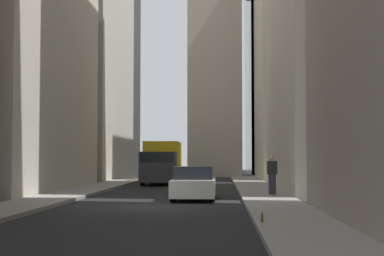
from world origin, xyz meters
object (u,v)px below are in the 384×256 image
(delivery_truck, at_px, (162,162))
(pedestrian, at_px, (272,173))
(discarded_bottle, at_px, (262,218))
(sedan_white, at_px, (194,184))

(delivery_truck, bearing_deg, pedestrian, -154.33)
(delivery_truck, height_order, discarded_bottle, delivery_truck)
(pedestrian, bearing_deg, delivery_truck, 25.67)
(sedan_white, distance_m, pedestrian, 3.80)
(delivery_truck, distance_m, discarded_bottle, 24.93)
(pedestrian, height_order, discarded_bottle, pedestrian)
(sedan_white, height_order, pedestrian, pedestrian)
(pedestrian, distance_m, discarded_bottle, 11.56)
(sedan_white, distance_m, discarded_bottle, 10.11)
(delivery_truck, relative_size, discarded_bottle, 23.93)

